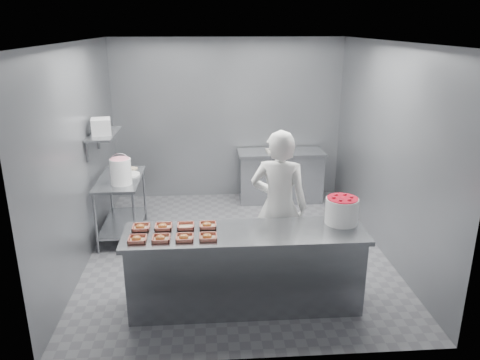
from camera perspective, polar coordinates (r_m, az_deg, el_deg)
name	(u,v)px	position (r m, az deg, el deg)	size (l,w,h in m)	color
floor	(237,250)	(6.62, -0.37, -8.48)	(4.50, 4.50, 0.00)	#4C4C51
ceiling	(236,42)	(5.90, -0.43, 16.53)	(4.50, 4.50, 0.00)	white
wall_back	(228,120)	(8.30, -1.45, 7.36)	(4.00, 0.04, 2.80)	slate
wall_left	(81,156)	(6.31, -18.87, 2.77)	(0.04, 4.50, 2.80)	slate
wall_right	(386,150)	(6.55, 17.37, 3.48)	(0.04, 4.50, 2.80)	slate
service_counter	(245,269)	(5.22, 0.63, -10.77)	(2.60, 0.70, 0.90)	slate
prep_table	(121,198)	(7.03, -14.27, -2.14)	(0.60, 1.20, 0.90)	slate
back_counter	(280,176)	(8.29, 4.95, 0.53)	(1.50, 0.60, 0.90)	slate
wall_shelf	(103,134)	(6.80, -16.32, 5.41)	(0.35, 0.90, 0.03)	slate
tray_0	(137,239)	(4.91, -12.43, -7.04)	(0.19, 0.18, 0.06)	tan
tray_1	(161,238)	(4.88, -9.62, -7.01)	(0.19, 0.18, 0.06)	tan
tray_2	(184,237)	(4.86, -6.79, -6.97)	(0.19, 0.18, 0.06)	tan
tray_3	(208,237)	(4.86, -3.94, -6.92)	(0.19, 0.18, 0.06)	tan
tray_4	(141,227)	(5.17, -12.00, -5.64)	(0.19, 0.18, 0.06)	tan
tray_5	(163,226)	(5.15, -9.34, -5.61)	(0.19, 0.18, 0.06)	tan
tray_6	(186,226)	(5.13, -6.63, -5.60)	(0.19, 0.18, 0.04)	tan
tray_7	(208,225)	(5.12, -3.97, -5.51)	(0.19, 0.18, 0.06)	tan
worker	(279,206)	(5.61, 4.76, -3.22)	(0.68, 0.45, 1.87)	white
strawberry_tub	(342,210)	(5.28, 12.30, -3.56)	(0.36, 0.36, 0.30)	white
glaze_bucket	(121,171)	(6.61, -14.33, 1.10)	(0.30, 0.28, 0.44)	white
bucket_lid	(130,174)	(7.03, -13.32, 0.67)	(0.30, 0.30, 0.02)	white
rag	(131,168)	(7.31, -13.15, 1.38)	(0.15, 0.13, 0.02)	#CCB28C
appliance	(101,127)	(6.68, -16.57, 6.27)	(0.25, 0.29, 0.22)	gray
paper_stack	(275,150)	(8.15, 4.33, 3.62)	(0.30, 0.22, 0.04)	silver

